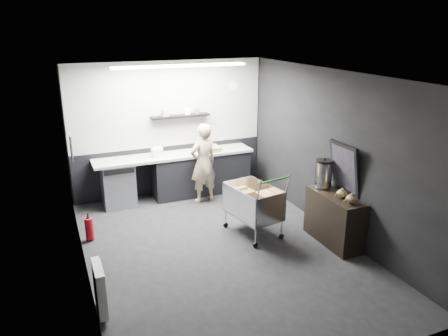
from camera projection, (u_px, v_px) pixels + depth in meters
name	position (u px, v px, depth m)	size (l,w,h in m)	color
floor	(221.00, 250.00, 6.85)	(5.50, 5.50, 0.00)	black
ceiling	(220.00, 75.00, 6.00)	(5.50, 5.50, 0.00)	silver
wall_back	(169.00, 129.00, 8.84)	(5.50, 5.50, 0.00)	black
wall_front	(333.00, 255.00, 4.02)	(5.50, 5.50, 0.00)	black
wall_left	(79.00, 187.00, 5.70)	(5.50, 5.50, 0.00)	black
wall_right	(333.00, 153.00, 7.15)	(5.50, 5.50, 0.00)	black
kitchen_wall_panel	(169.00, 104.00, 8.66)	(3.95, 0.02, 1.70)	#AFAFAB
dado_panel	(171.00, 169.00, 9.09)	(3.95, 0.02, 1.00)	black
floating_shelf	(180.00, 116.00, 8.71)	(1.20, 0.22, 0.04)	black
wall_clock	(233.00, 86.00, 9.07)	(0.20, 0.20, 0.03)	white
poster	(71.00, 147.00, 6.78)	(0.02, 0.30, 0.40)	silver
poster_red_band	(71.00, 143.00, 6.76)	(0.01, 0.22, 0.10)	red
radiator	(99.00, 288.00, 5.24)	(0.10, 0.50, 0.60)	white
ceiling_strip	(180.00, 66.00, 7.63)	(2.40, 0.20, 0.04)	white
prep_counter	(182.00, 174.00, 8.88)	(3.20, 0.61, 0.90)	black
person	(203.00, 163.00, 8.49)	(0.58, 0.38, 1.58)	beige
shopping_cart	(253.00, 204.00, 7.23)	(0.78, 1.12, 1.13)	silver
sideboard	(334.00, 212.00, 6.96)	(0.46, 1.09, 1.64)	black
fire_extinguisher	(89.00, 228.00, 7.09)	(0.14, 0.14, 0.46)	#AB0B15
cardboard_box	(208.00, 149.00, 8.88)	(0.46, 0.35, 0.09)	#9A7752
pink_tub	(158.00, 152.00, 8.54)	(0.18, 0.18, 0.18)	silver
white_container	(157.00, 153.00, 8.48)	(0.19, 0.15, 0.17)	white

